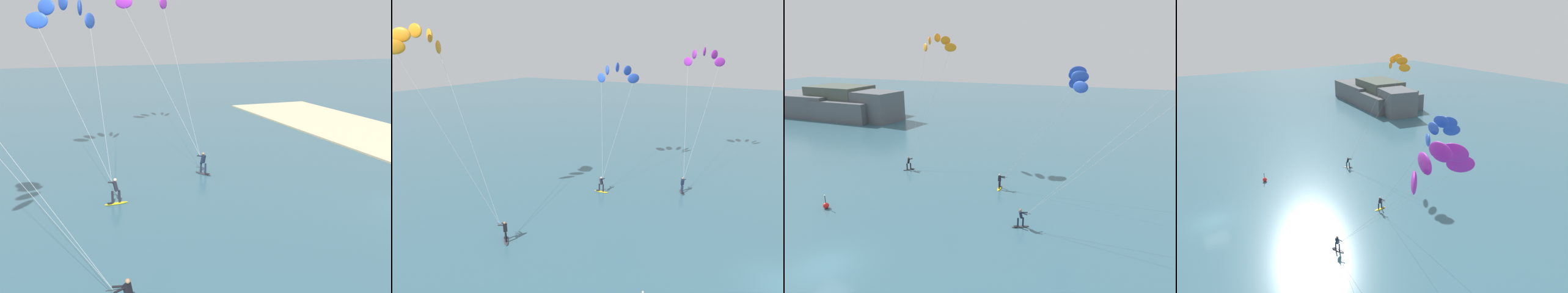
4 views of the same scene
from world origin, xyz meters
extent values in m
ellipsoid|color=#333338|center=(-4.76, 19.18, 0.04)|extent=(1.30, 1.33, 0.08)
cube|color=black|center=(-4.48, 19.47, 0.09)|extent=(0.40, 0.40, 0.02)
cylinder|color=black|center=(-4.92, 19.02, 0.47)|extent=(0.14, 0.14, 0.78)
cylinder|color=black|center=(-4.61, 19.34, 0.47)|extent=(0.14, 0.14, 0.78)
cube|color=black|center=(-4.76, 19.18, 1.16)|extent=(0.44, 0.44, 0.63)
sphere|color=#9E7051|center=(-4.76, 19.18, 1.58)|extent=(0.20, 0.20, 0.20)
cylinder|color=black|center=(-4.74, 19.73, 1.31)|extent=(0.05, 0.55, 0.03)
cylinder|color=black|center=(-4.86, 19.46, 1.34)|extent=(0.29, 0.60, 0.15)
cylinder|color=black|center=(-4.64, 19.45, 1.34)|extent=(0.33, 0.59, 0.15)
ellipsoid|color=orange|center=(-2.54, 27.51, 14.58)|extent=(1.43, 1.36, 1.10)
ellipsoid|color=orange|center=(-3.24, 27.54, 15.48)|extent=(0.98, 1.63, 1.10)
ellipsoid|color=orange|center=(-4.44, 27.58, 15.82)|extent=(0.38, 1.66, 1.10)
ellipsoid|color=orange|center=(-5.63, 27.63, 15.48)|extent=(0.87, 1.66, 1.10)
ellipsoid|color=orange|center=(-6.33, 27.66, 14.58)|extent=(1.36, 1.43, 1.10)
cylinder|color=#B2B2B7|center=(-3.64, 23.62, 7.80)|extent=(2.22, 7.80, 12.98)
cylinder|color=#B2B2B7|center=(-5.54, 23.69, 7.80)|extent=(1.61, 7.95, 12.98)
ellipsoid|color=yellow|center=(7.50, 17.30, 0.04)|extent=(0.47, 1.52, 0.08)
cube|color=black|center=(7.48, 17.71, 0.09)|extent=(0.31, 0.30, 0.02)
cylinder|color=black|center=(7.52, 17.08, 0.47)|extent=(0.14, 0.14, 0.78)
cylinder|color=black|center=(7.49, 17.52, 0.47)|extent=(0.14, 0.14, 0.78)
cube|color=black|center=(7.50, 17.30, 1.16)|extent=(0.32, 0.34, 0.63)
sphere|color=beige|center=(7.50, 17.30, 1.58)|extent=(0.20, 0.20, 0.20)
cylinder|color=black|center=(8.04, 17.43, 1.31)|extent=(0.54, 0.16, 0.03)
cylinder|color=black|center=(7.74, 17.47, 1.34)|extent=(0.54, 0.43, 0.15)
cylinder|color=black|center=(7.80, 17.26, 1.34)|extent=(0.61, 0.17, 0.15)
ellipsoid|color=blue|center=(15.09, 17.28, 11.17)|extent=(1.57, 1.11, 1.10)
ellipsoid|color=blue|center=(14.92, 17.96, 12.05)|extent=(1.66, 0.55, 1.10)
ellipsoid|color=blue|center=(14.63, 19.10, 12.39)|extent=(1.66, 0.71, 1.10)
ellipsoid|color=blue|center=(14.34, 20.25, 12.05)|extent=(1.50, 1.23, 1.10)
ellipsoid|color=blue|center=(14.17, 20.93, 11.17)|extent=(1.11, 1.57, 1.10)
cylinder|color=#B2B2B7|center=(11.57, 17.36, 6.09)|extent=(7.07, 0.17, 9.57)
cylinder|color=#B2B2B7|center=(11.10, 19.18, 6.09)|extent=(6.15, 3.51, 9.57)
ellipsoid|color=#333338|center=(11.55, 9.94, 0.04)|extent=(1.50, 1.01, 0.08)
cube|color=black|center=(11.19, 9.75, 0.09)|extent=(0.38, 0.38, 0.02)
cylinder|color=#192338|center=(11.75, 10.05, 0.47)|extent=(0.14, 0.14, 0.78)
cylinder|color=#192338|center=(11.36, 9.84, 0.47)|extent=(0.14, 0.14, 0.78)
cube|color=#192338|center=(11.55, 9.94, 1.16)|extent=(0.42, 0.41, 0.63)
sphere|color=#9E7051|center=(11.55, 9.94, 1.58)|extent=(0.20, 0.20, 0.20)
cylinder|color=black|center=(12.10, 10.01, 1.31)|extent=(0.55, 0.10, 0.03)
cylinder|color=#192338|center=(11.81, 10.09, 1.34)|extent=(0.57, 0.37, 0.15)
cylinder|color=#192338|center=(11.84, 9.87, 1.34)|extent=(0.60, 0.24, 0.15)
ellipsoid|color=purple|center=(23.15, 9.46, 12.88)|extent=(1.48, 1.26, 1.10)
ellipsoid|color=purple|center=(23.07, 10.15, 13.76)|extent=(1.66, 0.75, 1.10)
ellipsoid|color=purple|center=(22.92, 11.32, 14.11)|extent=(1.66, 0.51, 1.10)
ellipsoid|color=purple|center=(22.78, 12.49, 13.76)|extent=(1.58, 1.08, 1.10)
ellipsoid|color=purple|center=(22.70, 13.18, 12.88)|extent=(1.26, 1.48, 1.10)
cylinder|color=#B2B2B7|center=(17.62, 9.73, 6.95)|extent=(11.06, 0.57, 11.28)
cylinder|color=#B2B2B7|center=(17.40, 11.60, 6.95)|extent=(10.61, 3.19, 11.28)
sphere|color=#F2F2CC|center=(-6.58, 7.20, 1.32)|extent=(0.12, 0.12, 0.12)
camera|label=1|loc=(-20.64, 22.31, 10.66)|focal=44.11mm
camera|label=2|loc=(-22.49, 1.58, 14.49)|focal=32.08mm
camera|label=3|loc=(17.33, -16.24, 14.85)|focal=32.11mm
camera|label=4|loc=(34.20, 0.45, 20.42)|focal=28.63mm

